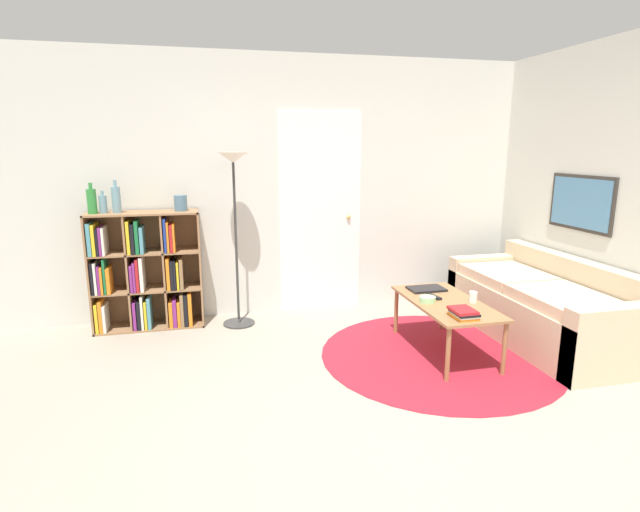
% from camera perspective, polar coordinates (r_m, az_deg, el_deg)
% --- Properties ---
extents(ground_plane, '(14.00, 14.00, 0.00)m').
position_cam_1_polar(ground_plane, '(3.06, 10.46, -21.85)').
color(ground_plane, gray).
extents(wall_back, '(7.54, 0.11, 2.60)m').
position_cam_1_polar(wall_back, '(5.19, -1.32, 7.77)').
color(wall_back, silver).
rests_on(wall_back, ground_plane).
extents(wall_right, '(0.08, 5.74, 2.60)m').
position_cam_1_polar(wall_right, '(5.00, 29.29, 6.13)').
color(wall_right, silver).
rests_on(wall_right, ground_plane).
extents(rug, '(1.98, 1.98, 0.01)m').
position_cam_1_polar(rug, '(4.37, 13.49, -10.93)').
color(rug, maroon).
rests_on(rug, ground_plane).
extents(bookshelf, '(1.00, 0.34, 1.12)m').
position_cam_1_polar(bookshelf, '(5.02, -19.39, -1.95)').
color(bookshelf, '#936B47').
rests_on(bookshelf, ground_plane).
extents(floor_lamp, '(0.31, 0.31, 1.66)m').
position_cam_1_polar(floor_lamp, '(4.73, -9.79, 7.45)').
color(floor_lamp, '#333333').
rests_on(floor_lamp, ground_plane).
extents(couch, '(0.82, 1.89, 0.73)m').
position_cam_1_polar(couch, '(4.97, 24.24, -5.45)').
color(couch, '#CCB793').
rests_on(couch, ground_plane).
extents(coffee_table, '(0.55, 1.09, 0.45)m').
position_cam_1_polar(coffee_table, '(4.31, 14.20, -5.59)').
color(coffee_table, '#996B42').
rests_on(coffee_table, ground_plane).
extents(laptop, '(0.32, 0.22, 0.02)m').
position_cam_1_polar(laptop, '(4.59, 12.06, -3.69)').
color(laptop, black).
rests_on(laptop, coffee_table).
extents(bowl, '(0.13, 0.13, 0.05)m').
position_cam_1_polar(bowl, '(4.24, 12.18, -4.86)').
color(bowl, '#9ED193').
rests_on(bowl, coffee_table).
extents(book_stack_on_table, '(0.18, 0.21, 0.07)m').
position_cam_1_polar(book_stack_on_table, '(3.92, 16.09, -6.30)').
color(book_stack_on_table, orange).
rests_on(book_stack_on_table, coffee_table).
extents(cup, '(0.07, 0.07, 0.09)m').
position_cam_1_polar(cup, '(4.32, 17.08, -4.50)').
color(cup, white).
rests_on(cup, coffee_table).
extents(remote, '(0.08, 0.16, 0.02)m').
position_cam_1_polar(remote, '(4.37, 12.91, -4.56)').
color(remote, black).
rests_on(remote, coffee_table).
extents(bottle_left, '(0.08, 0.08, 0.28)m').
position_cam_1_polar(bottle_left, '(4.93, -24.63, 5.75)').
color(bottle_left, '#2D8438').
rests_on(bottle_left, bookshelf).
extents(bottle_middle, '(0.07, 0.07, 0.20)m').
position_cam_1_polar(bottle_middle, '(4.94, -23.55, 5.49)').
color(bottle_middle, '#6B93A3').
rests_on(bottle_middle, bookshelf).
extents(bottle_right, '(0.08, 0.08, 0.30)m').
position_cam_1_polar(bottle_right, '(4.91, -22.26, 6.03)').
color(bottle_right, '#6B93A3').
rests_on(bottle_right, bookshelf).
extents(vase_on_shelf, '(0.12, 0.12, 0.15)m').
position_cam_1_polar(vase_on_shelf, '(4.88, -15.64, 5.85)').
color(vase_on_shelf, slate).
rests_on(vase_on_shelf, bookshelf).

